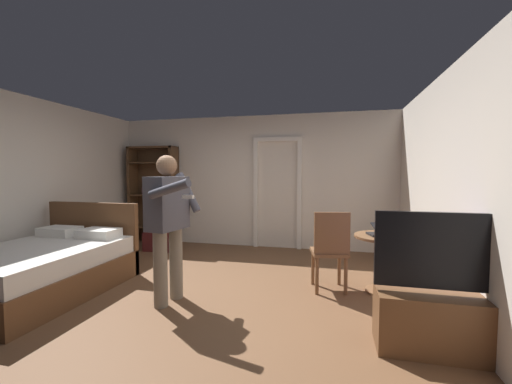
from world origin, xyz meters
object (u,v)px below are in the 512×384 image
at_px(laptop, 384,232).
at_px(bottle_on_table, 399,229).
at_px(wooden_chair, 330,248).
at_px(person_blue_shirt, 168,217).
at_px(suitcase_dark, 162,241).
at_px(bed, 43,268).
at_px(tv_flatscreen, 442,312).
at_px(side_table, 384,254).
at_px(bookshelf, 154,191).

height_order(laptop, bottle_on_table, bottle_on_table).
height_order(bottle_on_table, wooden_chair, wooden_chair).
height_order(person_blue_shirt, suitcase_dark, person_blue_shirt).
relative_size(laptop, person_blue_shirt, 0.24).
bearing_deg(laptop, person_blue_shirt, -160.78).
xyz_separation_m(bed, bottle_on_table, (4.16, 0.88, 0.49)).
xyz_separation_m(tv_flatscreen, side_table, (-0.25, 1.25, 0.14)).
height_order(bottle_on_table, suitcase_dark, bottle_on_table).
distance_m(bookshelf, side_table, 4.63).
xyz_separation_m(bookshelf, laptop, (4.19, -1.88, -0.32)).
xyz_separation_m(tv_flatscreen, person_blue_shirt, (-2.63, 0.39, 0.62)).
relative_size(bed, suitcase_dark, 3.00).
bearing_deg(bed, tv_flatscreen, -3.93).
bearing_deg(bookshelf, side_table, -23.58).
bearing_deg(bottle_on_table, tv_flatscreen, -84.53).
height_order(bookshelf, wooden_chair, bookshelf).
height_order(laptop, person_blue_shirt, person_blue_shirt).
distance_m(bottle_on_table, wooden_chair, 0.82).
bearing_deg(bottle_on_table, wooden_chair, -176.92).
height_order(bookshelf, tv_flatscreen, bookshelf).
distance_m(bookshelf, bottle_on_table, 4.76).
distance_m(bed, bottle_on_table, 4.28).
height_order(bed, bookshelf, bookshelf).
bearing_deg(laptop, tv_flatscreen, -77.40).
xyz_separation_m(wooden_chair, suitcase_dark, (-3.07, 1.36, -0.37)).
relative_size(side_table, bottle_on_table, 3.05).
height_order(tv_flatscreen, side_table, tv_flatscreen).
distance_m(bookshelf, laptop, 4.60).
xyz_separation_m(bookshelf, side_table, (4.21, -1.84, -0.60)).
relative_size(bottle_on_table, wooden_chair, 0.23).
bearing_deg(side_table, laptop, -113.67).
relative_size(bottle_on_table, person_blue_shirt, 0.14).
xyz_separation_m(tv_flatscreen, laptop, (-0.27, 1.21, 0.42)).
bearing_deg(side_table, tv_flatscreen, -78.60).
relative_size(side_table, wooden_chair, 0.72).
bearing_deg(laptop, wooden_chair, -172.61).
height_order(bed, bottle_on_table, bed).
distance_m(bed, suitcase_dark, 2.22).
relative_size(bed, tv_flatscreen, 1.67).
relative_size(bed, bottle_on_table, 8.21).
xyz_separation_m(bed, laptop, (4.00, 0.92, 0.45)).
bearing_deg(bookshelf, bed, -86.24).
bearing_deg(bottle_on_table, laptop, 166.34).
relative_size(tv_flatscreen, bottle_on_table, 4.91).
bearing_deg(tv_flatscreen, bottle_on_table, 95.47).
xyz_separation_m(bookshelf, bottle_on_table, (4.35, -1.92, -0.28)).
bearing_deg(wooden_chair, person_blue_shirt, -156.92).
distance_m(tv_flatscreen, wooden_chair, 1.45).
bearing_deg(person_blue_shirt, laptop, 19.22).
relative_size(bottle_on_table, suitcase_dark, 0.37).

